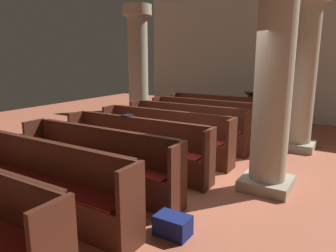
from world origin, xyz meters
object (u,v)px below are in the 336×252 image
(pew_row_0, at_px, (219,113))
(lectern, at_px, (253,111))
(pew_row_1, at_px, (205,118))
(pew_row_2, at_px, (187,125))
(pew_row_6, at_px, (43,179))
(kneeler_box_navy, at_px, (173,225))
(pillar_far_side, at_px, (138,66))
(pillar_aisle_rear, at_px, (274,74))
(pew_row_4, at_px, (135,144))
(pew_row_5, at_px, (97,159))
(pew_row_3, at_px, (164,133))
(pillar_aisle_side, at_px, (303,69))
(hymn_book, at_px, (127,115))

(pew_row_0, relative_size, lectern, 2.83)
(pew_row_1, xyz_separation_m, pew_row_2, (0.00, -1.01, 0.00))
(pew_row_6, xyz_separation_m, kneeler_box_navy, (1.72, 0.50, -0.40))
(pillar_far_side, distance_m, lectern, 3.82)
(pillar_far_side, bearing_deg, pew_row_6, -66.31)
(pew_row_1, bearing_deg, pillar_aisle_rear, -47.55)
(pew_row_4, distance_m, pew_row_5, 1.01)
(pew_row_5, xyz_separation_m, pillar_aisle_rear, (2.31, 1.51, 1.33))
(pew_row_4, xyz_separation_m, pillar_aisle_rear, (2.31, 0.50, 1.33))
(pew_row_6, relative_size, pillar_far_side, 0.85)
(pew_row_1, relative_size, pew_row_3, 1.00)
(pew_row_6, relative_size, kneeler_box_navy, 7.23)
(pew_row_6, height_order, pillar_far_side, pillar_far_side)
(pew_row_2, height_order, lectern, lectern)
(pillar_aisle_side, bearing_deg, pew_row_0, 160.34)
(pew_row_4, bearing_deg, pillar_aisle_side, 54.21)
(pew_row_2, height_order, hymn_book, hymn_book)
(pew_row_4, height_order, pillar_aisle_side, pillar_aisle_side)
(pew_row_0, height_order, pew_row_5, same)
(pew_row_0, relative_size, pew_row_3, 1.00)
(pew_row_2, distance_m, hymn_book, 1.92)
(pew_row_5, bearing_deg, kneeler_box_navy, -16.54)
(pillar_aisle_rear, bearing_deg, kneeler_box_navy, -106.49)
(pew_row_4, bearing_deg, pew_row_1, 90.00)
(pillar_aisle_side, relative_size, pillar_far_side, 1.00)
(pew_row_5, height_order, hymn_book, hymn_book)
(pew_row_2, xyz_separation_m, pillar_far_side, (-2.26, 1.12, 1.33))
(lectern, height_order, kneeler_box_navy, lectern)
(pew_row_1, bearing_deg, pew_row_2, -90.00)
(pillar_aisle_rear, bearing_deg, hymn_book, -173.31)
(hymn_book, bearing_deg, pillar_far_side, 123.27)
(pew_row_2, distance_m, pew_row_3, 1.01)
(pillar_far_side, bearing_deg, pew_row_4, -54.22)
(pew_row_6, relative_size, pillar_aisle_rear, 0.85)
(pew_row_5, distance_m, kneeler_box_navy, 1.84)
(pew_row_0, distance_m, lectern, 1.33)
(pillar_aisle_side, bearing_deg, lectern, 130.20)
(hymn_book, bearing_deg, pillar_aisle_side, 48.86)
(pew_row_4, xyz_separation_m, pew_row_6, (0.00, -2.02, 0.00))
(pew_row_2, height_order, pillar_aisle_side, pillar_aisle_side)
(pew_row_0, height_order, pew_row_1, same)
(pew_row_5, xyz_separation_m, hymn_book, (-0.33, 1.20, 0.49))
(pew_row_6, xyz_separation_m, lectern, (0.63, 7.21, -0.08))
(pew_row_1, bearing_deg, pew_row_5, -90.00)
(pew_row_5, height_order, pillar_aisle_rear, pillar_aisle_rear)
(hymn_book, xyz_separation_m, kneeler_box_navy, (2.04, -1.71, -0.89))
(pillar_aisle_rear, bearing_deg, pew_row_4, -167.87)
(pew_row_6, bearing_deg, pew_row_5, 90.00)
(pew_row_0, height_order, pew_row_3, same)
(pew_row_5, bearing_deg, pillar_aisle_rear, 33.06)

